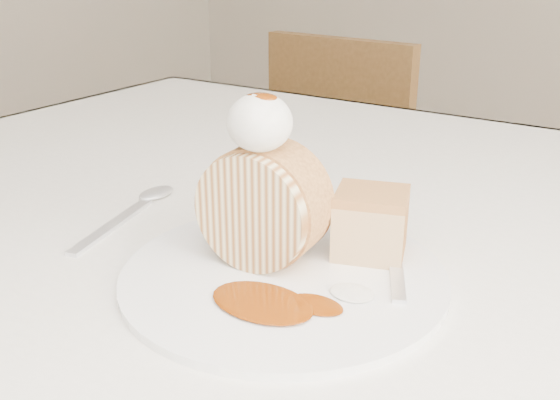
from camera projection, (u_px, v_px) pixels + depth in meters
The scene contains 10 objects.
table at pixel (374, 282), 0.71m from camera, with size 1.40×0.90×0.75m.
chair_far at pixel (355, 173), 1.62m from camera, with size 0.42×0.42×0.82m.
plate at pixel (284, 275), 0.53m from camera, with size 0.28×0.28×0.01m, color white.
roulade_slice at pixel (263, 206), 0.53m from camera, with size 0.10×0.10×0.06m, color beige.
cake_chunk at pixel (370, 227), 0.55m from camera, with size 0.06×0.06×0.05m, color #C38749.
whipped_cream at pixel (260, 123), 0.49m from camera, with size 0.05×0.05×0.05m, color white.
caramel_drizzle at pixel (261, 90), 0.48m from camera, with size 0.03×0.02×0.01m, color #6D2A04.
caramel_pool at pixel (262, 302), 0.48m from camera, with size 0.09×0.06×0.00m, color #6D2A04, non-canonical shape.
fork at pixel (396, 266), 0.53m from camera, with size 0.02×0.16×0.00m, color silver.
spoon at pixel (112, 226), 0.63m from camera, with size 0.03×0.17×0.00m, color silver.
Camera 1 is at (0.25, -0.38, 1.01)m, focal length 40.00 mm.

